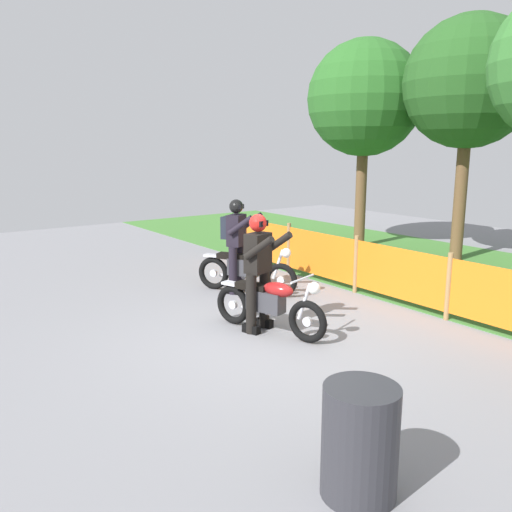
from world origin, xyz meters
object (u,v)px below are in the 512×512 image
object	(u,v)px
motorcycle_lead	(247,269)
rider_trailing	(259,268)
rider_lead	(236,240)
oil_drum	(360,441)
motorcycle_trailing	(269,304)

from	to	relation	value
motorcycle_lead	rider_trailing	xyz separation A→B (m)	(1.72, -0.99, 0.47)
motorcycle_lead	rider_lead	bearing A→B (deg)	-179.49
rider_lead	oil_drum	size ratio (longest dim) A/B	1.92
motorcycle_lead	rider_lead	xyz separation A→B (m)	(-0.18, -0.11, 0.51)
rider_trailing	oil_drum	bearing A→B (deg)	-41.99
motorcycle_lead	motorcycle_trailing	bearing A→B (deg)	-57.65
motorcycle_lead	rider_lead	size ratio (longest dim) A/B	1.01
motorcycle_lead	rider_lead	world-z (taller)	rider_lead
motorcycle_lead	oil_drum	size ratio (longest dim) A/B	1.94
motorcycle_trailing	oil_drum	distance (m)	3.60
rider_lead	rider_trailing	distance (m)	2.09
rider_lead	rider_trailing	xyz separation A→B (m)	(1.90, -0.88, -0.03)
motorcycle_trailing	rider_lead	bearing A→B (deg)	140.76
motorcycle_lead	oil_drum	distance (m)	5.71
motorcycle_trailing	rider_lead	size ratio (longest dim) A/B	1.08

